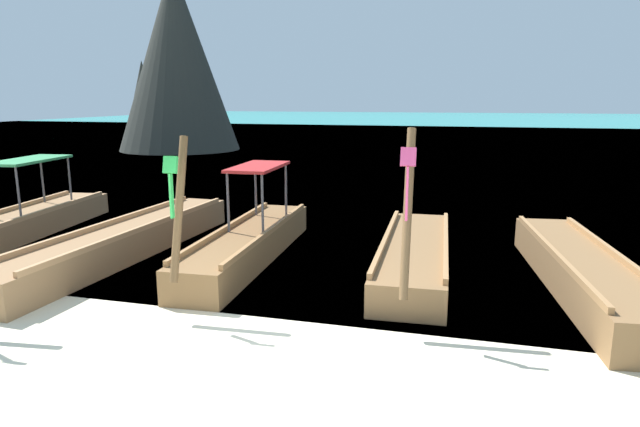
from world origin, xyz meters
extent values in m
plane|color=beige|center=(0.00, 0.00, 0.00)|extent=(120.00, 120.00, 0.00)
plane|color=teal|center=(0.00, 61.66, 0.00)|extent=(120.00, 120.00, 0.00)
cube|color=olive|center=(-7.50, 4.43, 0.27)|extent=(1.91, 6.66, 0.54)
cube|color=#AF7F52|center=(-7.01, 4.50, 0.59)|extent=(0.85, 6.01, 0.10)
cylinder|color=#4C4C51|center=(-7.11, 4.32, 1.13)|extent=(0.06, 0.06, 1.18)
cylinder|color=#4C4C51|center=(-8.11, 6.18, 1.13)|extent=(0.06, 0.06, 1.18)
cylinder|color=#4C4C51|center=(-7.36, 6.28, 1.13)|extent=(0.06, 0.06, 1.18)
cube|color=#2D844C|center=(-7.61, 5.25, 1.75)|extent=(1.19, 2.27, 0.06)
cube|color=olive|center=(-4.23, 3.95, 0.29)|extent=(1.27, 6.94, 0.59)
cube|color=#AF7F52|center=(-4.71, 3.97, 0.64)|extent=(0.30, 6.36, 0.10)
cube|color=#AF7F52|center=(-3.76, 3.94, 0.64)|extent=(0.30, 6.36, 0.10)
cube|color=brown|center=(-1.68, 4.40, 0.29)|extent=(1.26, 5.56, 0.58)
cube|color=#996C3F|center=(-2.15, 4.38, 0.63)|extent=(0.31, 5.08, 0.10)
cube|color=#996C3F|center=(-1.22, 4.42, 0.63)|extent=(0.31, 5.08, 0.10)
cylinder|color=brown|center=(-1.55, 1.51, 1.61)|extent=(0.15, 0.68, 2.09)
cube|color=green|center=(-1.54, 1.33, 2.28)|extent=(0.21, 0.13, 0.25)
cube|color=green|center=(-1.54, 1.31, 1.84)|extent=(0.03, 0.08, 0.64)
cylinder|color=#4C4C51|center=(-2.03, 4.25, 1.17)|extent=(0.05, 0.05, 1.19)
cylinder|color=#4C4C51|center=(-1.32, 4.28, 1.17)|extent=(0.05, 0.05, 1.19)
cylinder|color=#4C4C51|center=(-2.11, 5.90, 1.17)|extent=(0.05, 0.05, 1.19)
cylinder|color=#4C4C51|center=(-1.40, 5.93, 1.17)|extent=(0.05, 0.05, 1.19)
cube|color=#AD2323|center=(-1.71, 5.09, 1.80)|extent=(0.94, 1.89, 0.06)
cube|color=brown|center=(1.61, 4.61, 0.27)|extent=(1.41, 5.24, 0.53)
cube|color=#9F7246|center=(1.05, 4.59, 0.58)|extent=(0.28, 4.78, 0.10)
cube|color=#9F7246|center=(2.16, 4.63, 0.58)|extent=(0.28, 4.78, 0.10)
cylinder|color=brown|center=(1.72, 1.84, 1.66)|extent=(0.15, 0.76, 2.29)
cube|color=#F24C8C|center=(1.73, 1.62, 2.45)|extent=(0.20, 0.13, 0.25)
cube|color=#F24C8C|center=(1.73, 1.60, 1.97)|extent=(0.03, 0.08, 0.72)
cube|color=brown|center=(4.44, 4.16, 0.30)|extent=(1.72, 5.89, 0.61)
cube|color=#9F7246|center=(3.95, 4.10, 0.66)|extent=(0.69, 5.31, 0.10)
cube|color=#9F7246|center=(4.93, 4.21, 0.66)|extent=(0.69, 5.31, 0.10)
cone|color=#2D302B|center=(-15.09, 25.82, 5.53)|extent=(7.38, 7.38, 11.05)
cone|color=#32352F|center=(-18.01, 26.56, 2.78)|extent=(2.85, 2.85, 5.56)
camera|label=1|loc=(2.48, -5.52, 3.19)|focal=30.85mm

